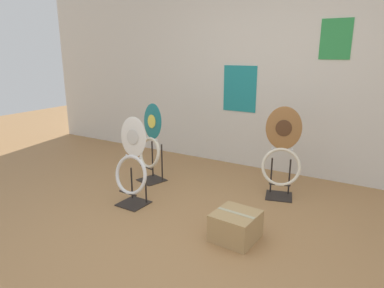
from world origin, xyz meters
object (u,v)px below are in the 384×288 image
(toilet_seat_display_white_plain, at_px, (132,167))
(storage_box, at_px, (236,226))
(toilet_seat_display_teal_sax, at_px, (151,145))
(toilet_seat_display_woodgrain, at_px, (282,156))

(toilet_seat_display_white_plain, height_order, storage_box, toilet_seat_display_white_plain)
(toilet_seat_display_teal_sax, distance_m, storage_box, 1.65)
(toilet_seat_display_teal_sax, bearing_deg, toilet_seat_display_woodgrain, 12.86)
(toilet_seat_display_white_plain, height_order, toilet_seat_display_woodgrain, toilet_seat_display_woodgrain)
(toilet_seat_display_teal_sax, bearing_deg, storage_box, -26.48)
(toilet_seat_display_white_plain, xyz_separation_m, storage_box, (1.19, -0.08, -0.29))
(toilet_seat_display_woodgrain, distance_m, storage_box, 1.12)
(toilet_seat_display_woodgrain, bearing_deg, toilet_seat_display_teal_sax, -167.14)
(toilet_seat_display_white_plain, bearing_deg, toilet_seat_display_teal_sax, 111.44)
(toilet_seat_display_white_plain, relative_size, toilet_seat_display_woodgrain, 0.93)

